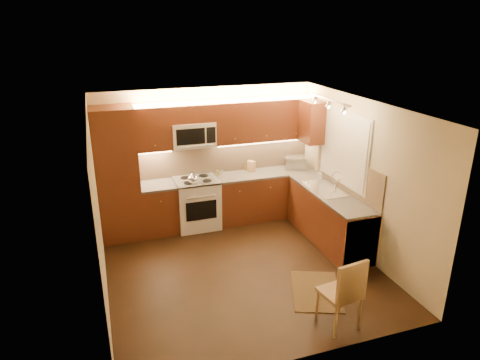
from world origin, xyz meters
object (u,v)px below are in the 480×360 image
object	(u,v)px
toaster_oven	(295,163)
dining_chair	(340,291)
sink	(326,185)
kettle	(193,178)
knife_block	(251,166)
soap_bottle	(320,175)
stove	(197,203)
microwave	(193,134)

from	to	relation	value
toaster_oven	dining_chair	world-z (taller)	toaster_oven
sink	toaster_oven	size ratio (longest dim) A/B	2.25
kettle	knife_block	size ratio (longest dim) A/B	1.08
soap_bottle	dining_chair	distance (m)	2.92
stove	sink	bearing A→B (deg)	-29.36
knife_block	soap_bottle	bearing A→B (deg)	-62.98
sink	knife_block	distance (m)	1.57
stove	soap_bottle	size ratio (longest dim) A/B	5.34
microwave	sink	xyz separation A→B (m)	(2.00, -1.26, -0.74)
sink	kettle	world-z (taller)	kettle
toaster_oven	kettle	bearing A→B (deg)	-155.75
soap_bottle	dining_chair	xyz separation A→B (m)	(-1.12, -2.65, -0.50)
sink	knife_block	bearing A→B (deg)	124.64
microwave	kettle	world-z (taller)	microwave
microwave	kettle	bearing A→B (deg)	-107.77
stove	knife_block	size ratio (longest dim) A/B	4.54
stove	knife_block	world-z (taller)	knife_block
stove	soap_bottle	bearing A→B (deg)	-16.76
toaster_oven	soap_bottle	distance (m)	0.72
stove	knife_block	xyz separation A→B (m)	(1.11, 0.16, 0.54)
sink	knife_block	xyz separation A→B (m)	(-0.89, 1.29, 0.03)
stove	microwave	distance (m)	1.27
sink	kettle	size ratio (longest dim) A/B	3.94
stove	microwave	size ratio (longest dim) A/B	1.21
microwave	soap_bottle	world-z (taller)	microwave
knife_block	dining_chair	distance (m)	3.49
stove	toaster_oven	size ratio (longest dim) A/B	2.40
microwave	kettle	xyz separation A→B (m)	(-0.10, -0.31, -0.69)
toaster_oven	soap_bottle	world-z (taller)	toaster_oven
kettle	toaster_oven	distance (m)	2.09
dining_chair	soap_bottle	bearing A→B (deg)	59.01
knife_block	dining_chair	world-z (taller)	knife_block
dining_chair	microwave	bearing A→B (deg)	98.45
sink	toaster_oven	distance (m)	1.19
kettle	dining_chair	distance (m)	3.35
kettle	dining_chair	size ratio (longest dim) A/B	0.22
stove	dining_chair	world-z (taller)	dining_chair
knife_block	toaster_oven	bearing A→B (deg)	-31.56
sink	toaster_oven	xyz separation A→B (m)	(-0.02, 1.19, 0.04)
knife_block	dining_chair	bearing A→B (deg)	-116.37
sink	soap_bottle	bearing A→B (deg)	74.63
soap_bottle	stove	bearing A→B (deg)	-176.30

